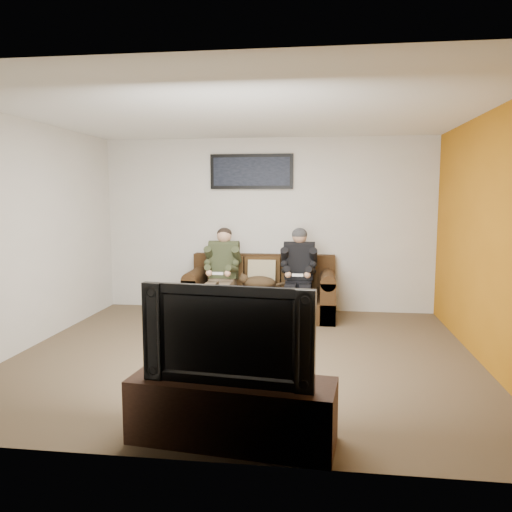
# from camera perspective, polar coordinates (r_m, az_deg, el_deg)

# --- Properties ---
(floor) EXTENTS (5.00, 5.00, 0.00)m
(floor) POSITION_cam_1_polar(r_m,az_deg,el_deg) (5.61, -1.26, -11.16)
(floor) COLOR brown
(floor) RESTS_ON ground
(ceiling) EXTENTS (5.00, 5.00, 0.00)m
(ceiling) POSITION_cam_1_polar(r_m,az_deg,el_deg) (5.41, -1.33, 16.05)
(ceiling) COLOR silver
(ceiling) RESTS_ON ground
(wall_back) EXTENTS (5.00, 0.00, 5.00)m
(wall_back) POSITION_cam_1_polar(r_m,az_deg,el_deg) (7.58, 1.28, 3.57)
(wall_back) COLOR beige
(wall_back) RESTS_ON ground
(wall_front) EXTENTS (5.00, 0.00, 5.00)m
(wall_front) POSITION_cam_1_polar(r_m,az_deg,el_deg) (3.16, -7.47, -1.18)
(wall_front) COLOR beige
(wall_front) RESTS_ON ground
(wall_left) EXTENTS (0.00, 4.50, 4.50)m
(wall_left) POSITION_cam_1_polar(r_m,az_deg,el_deg) (6.24, -24.63, 2.23)
(wall_left) COLOR beige
(wall_left) RESTS_ON ground
(wall_right) EXTENTS (0.00, 4.50, 4.50)m
(wall_right) POSITION_cam_1_polar(r_m,az_deg,el_deg) (5.56, 25.12, 1.70)
(wall_right) COLOR beige
(wall_right) RESTS_ON ground
(accent_wall_right) EXTENTS (0.00, 4.50, 4.50)m
(accent_wall_right) POSITION_cam_1_polar(r_m,az_deg,el_deg) (5.55, 25.02, 1.70)
(accent_wall_right) COLOR #B36B11
(accent_wall_right) RESTS_ON ground
(sofa) EXTENTS (2.12, 0.92, 0.87)m
(sofa) POSITION_cam_1_polar(r_m,az_deg,el_deg) (7.29, 0.64, -4.27)
(sofa) COLOR #34200F
(sofa) RESTS_ON ground
(throw_pillow) EXTENTS (0.40, 0.19, 0.40)m
(throw_pillow) POSITION_cam_1_polar(r_m,az_deg,el_deg) (7.28, 0.68, -1.98)
(throw_pillow) COLOR tan
(throw_pillow) RESTS_ON sofa
(throw_blanket) EXTENTS (0.43, 0.21, 0.08)m
(throw_blanket) POSITION_cam_1_polar(r_m,az_deg,el_deg) (7.57, -3.95, 0.26)
(throw_blanket) COLOR tan
(throw_blanket) RESTS_ON sofa
(person_left) EXTENTS (0.51, 0.87, 1.28)m
(person_left) POSITION_cam_1_polar(r_m,az_deg,el_deg) (7.14, -3.88, -1.37)
(person_left) COLOR brown
(person_left) RESTS_ON sofa
(person_right) EXTENTS (0.51, 0.86, 1.29)m
(person_right) POSITION_cam_1_polar(r_m,az_deg,el_deg) (7.01, 4.90, -1.50)
(person_right) COLOR black
(person_right) RESTS_ON sofa
(cat) EXTENTS (0.66, 0.26, 0.24)m
(cat) POSITION_cam_1_polar(r_m,az_deg,el_deg) (7.06, 0.23, -3.02)
(cat) COLOR #48331C
(cat) RESTS_ON sofa
(framed_poster) EXTENTS (1.25, 0.05, 0.52)m
(framed_poster) POSITION_cam_1_polar(r_m,az_deg,el_deg) (7.57, -0.52, 9.62)
(framed_poster) COLOR black
(framed_poster) RESTS_ON wall_back
(tv_stand) EXTENTS (1.50, 0.63, 0.46)m
(tv_stand) POSITION_cam_1_polar(r_m,az_deg,el_deg) (3.70, -2.77, -17.21)
(tv_stand) COLOR #311B10
(tv_stand) RESTS_ON ground
(television) EXTENTS (1.21, 0.29, 0.69)m
(television) POSITION_cam_1_polar(r_m,az_deg,el_deg) (3.51, -2.82, -8.63)
(television) COLOR black
(television) RESTS_ON tv_stand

